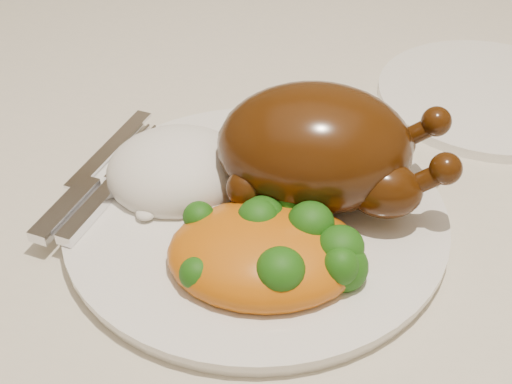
% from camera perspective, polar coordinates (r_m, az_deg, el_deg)
% --- Properties ---
extents(dining_table, '(1.60, 0.90, 0.76)m').
position_cam_1_polar(dining_table, '(0.75, -5.57, -1.82)').
color(dining_table, brown).
rests_on(dining_table, floor).
extents(tablecloth, '(1.73, 1.03, 0.18)m').
position_cam_1_polar(tablecloth, '(0.70, -5.94, 2.71)').
color(tablecloth, beige).
rests_on(tablecloth, dining_table).
extents(dinner_plate, '(0.31, 0.31, 0.01)m').
position_cam_1_polar(dinner_plate, '(0.57, 0.00, -2.05)').
color(dinner_plate, white).
rests_on(dinner_plate, tablecloth).
extents(side_plate, '(0.26, 0.26, 0.01)m').
position_cam_1_polar(side_plate, '(0.77, 18.08, 7.37)').
color(side_plate, white).
rests_on(side_plate, tablecloth).
extents(roast_chicken, '(0.20, 0.14, 0.10)m').
position_cam_1_polar(roast_chicken, '(0.56, 5.17, 3.54)').
color(roast_chicken, '#401D06').
rests_on(roast_chicken, dinner_plate).
extents(rice_mound, '(0.15, 0.14, 0.06)m').
position_cam_1_polar(rice_mound, '(0.60, -6.31, 1.67)').
color(rice_mound, white).
rests_on(rice_mound, dinner_plate).
extents(mac_and_cheese, '(0.16, 0.14, 0.06)m').
position_cam_1_polar(mac_and_cheese, '(0.52, 1.59, -4.62)').
color(mac_and_cheese, '#DC5A0E').
rests_on(mac_and_cheese, dinner_plate).
extents(cutlery, '(0.05, 0.19, 0.01)m').
position_cam_1_polar(cutlery, '(0.60, -12.93, 0.29)').
color(cutlery, silver).
rests_on(cutlery, dinner_plate).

